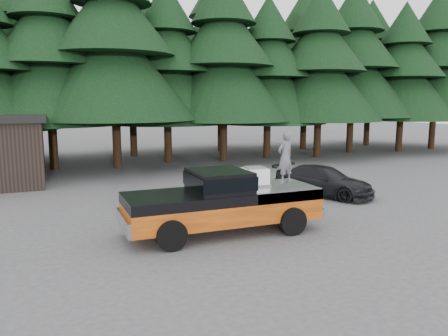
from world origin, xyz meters
name	(u,v)px	position (x,y,z in m)	size (l,w,h in m)	color
ground	(226,234)	(0.00, 0.00, 0.00)	(120.00, 120.00, 0.00)	#444447
pickup_truck	(222,211)	(-0.05, 0.19, 0.67)	(6.00, 2.04, 1.33)	#CF5711
truck_cab	(219,180)	(-0.15, 0.19, 1.62)	(1.66, 1.90, 0.59)	black
air_compressor	(255,177)	(1.14, 0.42, 1.59)	(0.76, 0.63, 0.52)	silver
man_on_bed	(285,157)	(2.23, 0.45, 2.17)	(0.61, 0.40, 1.68)	#56545C
parked_car	(323,181)	(5.87, 3.49, 0.62)	(1.73, 4.26, 1.24)	black
treeline	(130,41)	(0.42, 17.20, 7.72)	(60.15, 16.05, 17.50)	black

